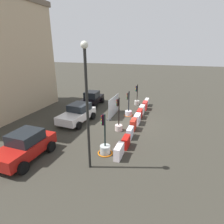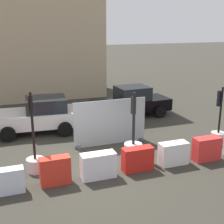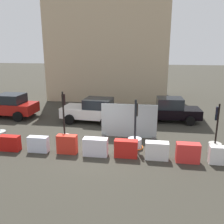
# 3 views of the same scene
# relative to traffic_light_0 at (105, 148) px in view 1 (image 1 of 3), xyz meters

# --- Properties ---
(ground_plane) EXTENTS (120.00, 120.00, 0.00)m
(ground_plane) POSITION_rel_traffic_light_0_xyz_m (5.57, -0.22, -0.43)
(ground_plane) COLOR #323028
(traffic_light_0) EXTENTS (0.98, 0.98, 2.73)m
(traffic_light_0) POSITION_rel_traffic_light_0_xyz_m (0.00, 0.00, 0.00)
(traffic_light_0) COLOR #A9AEAC
(traffic_light_0) RESTS_ON ground_plane
(traffic_light_1) EXTENTS (0.61, 0.61, 2.83)m
(traffic_light_1) POSITION_rel_traffic_light_0_xyz_m (3.66, 0.16, 0.07)
(traffic_light_1) COLOR beige
(traffic_light_1) RESTS_ON ground_plane
(traffic_light_2) EXTENTS (0.90, 0.90, 2.51)m
(traffic_light_2) POSITION_rel_traffic_light_0_xyz_m (7.38, 0.22, -0.03)
(traffic_light_2) COLOR silver
(traffic_light_2) RESTS_ON ground_plane
(traffic_light_3) EXTENTS (0.60, 0.60, 2.47)m
(traffic_light_3) POSITION_rel_traffic_light_0_xyz_m (11.27, 0.12, 0.06)
(traffic_light_3) COLOR #AAA6A0
(traffic_light_3) RESTS_ON ground_plane
(construction_barrier_0) EXTENTS (1.14, 0.39, 0.82)m
(construction_barrier_0) POSITION_rel_traffic_light_0_xyz_m (-0.13, -0.98, -0.02)
(construction_barrier_0) COLOR white
(construction_barrier_0) RESTS_ON ground_plane
(construction_barrier_1) EXTENTS (1.02, 0.41, 0.77)m
(construction_barrier_1) POSITION_rel_traffic_light_0_xyz_m (1.23, -1.07, -0.05)
(construction_barrier_1) COLOR #B5130E
(construction_barrier_1) RESTS_ON ground_plane
(construction_barrier_2) EXTENTS (1.00, 0.38, 0.79)m
(construction_barrier_2) POSITION_rel_traffic_light_0_xyz_m (2.71, -1.01, -0.04)
(construction_barrier_2) COLOR silver
(construction_barrier_2) RESTS_ON ground_plane
(construction_barrier_3) EXTENTS (0.97, 0.39, 0.92)m
(construction_barrier_3) POSITION_rel_traffic_light_0_xyz_m (4.17, -0.95, 0.03)
(construction_barrier_3) COLOR red
(construction_barrier_3) RESTS_ON ground_plane
(construction_barrier_4) EXTENTS (1.16, 0.46, 0.87)m
(construction_barrier_4) POSITION_rel_traffic_light_0_xyz_m (5.59, -1.01, 0.00)
(construction_barrier_4) COLOR white
(construction_barrier_4) RESTS_ON ground_plane
(construction_barrier_5) EXTENTS (1.08, 0.42, 0.84)m
(construction_barrier_5) POSITION_rel_traffic_light_0_xyz_m (7.04, -0.96, -0.01)
(construction_barrier_5) COLOR red
(construction_barrier_5) RESTS_ON ground_plane
(construction_barrier_6) EXTENTS (1.06, 0.46, 0.83)m
(construction_barrier_6) POSITION_rel_traffic_light_0_xyz_m (8.46, -0.96, -0.02)
(construction_barrier_6) COLOR silver
(construction_barrier_6) RESTS_ON ground_plane
(construction_barrier_7) EXTENTS (1.03, 0.45, 0.89)m
(construction_barrier_7) POSITION_rel_traffic_light_0_xyz_m (9.83, -1.06, 0.01)
(construction_barrier_7) COLOR red
(construction_barrier_7) RESTS_ON ground_plane
(construction_barrier_8) EXTENTS (1.14, 0.37, 0.82)m
(construction_barrier_8) POSITION_rel_traffic_light_0_xyz_m (11.31, -1.04, -0.02)
(construction_barrier_8) COLOR white
(construction_barrier_8) RESTS_ON ground_plane
(car_red_compact) EXTENTS (3.93, 2.27, 1.72)m
(car_red_compact) POSITION_rel_traffic_light_0_xyz_m (-2.00, 4.47, 0.42)
(car_red_compact) COLOR maroon
(car_red_compact) RESTS_ON ground_plane
(car_black_sedan) EXTENTS (4.31, 2.20, 1.65)m
(car_black_sedan) POSITION_rel_traffic_light_0_xyz_m (9.44, 5.16, 0.35)
(car_black_sedan) COLOR black
(car_black_sedan) RESTS_ON ground_plane
(car_white_van) EXTENTS (4.14, 2.48, 1.63)m
(car_white_van) POSITION_rel_traffic_light_0_xyz_m (4.29, 4.29, 0.38)
(car_white_van) COLOR silver
(car_white_van) RESTS_ON ground_plane
(street_lamp_post) EXTENTS (0.36, 0.36, 6.84)m
(street_lamp_post) POSITION_rel_traffic_light_0_xyz_m (-1.62, 0.33, 3.69)
(street_lamp_post) COLOR black
(street_lamp_post) RESTS_ON ground_plane
(site_fence_panel) EXTENTS (3.15, 0.50, 1.94)m
(site_fence_panel) POSITION_rel_traffic_light_0_xyz_m (6.95, 1.65, 0.48)
(site_fence_panel) COLOR #94A1A4
(site_fence_panel) RESTS_ON ground_plane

